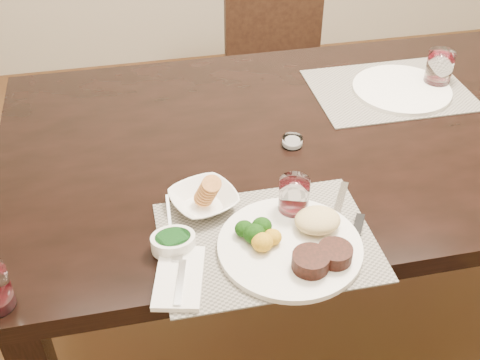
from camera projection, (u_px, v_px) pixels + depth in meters
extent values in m
plane|color=#4F2B19|center=(342.00, 305.00, 2.12)|extent=(4.50, 4.50, 0.00)
cube|color=black|center=(370.00, 134.00, 1.67)|extent=(2.00, 1.00, 0.05)
cube|color=black|center=(58.00, 189.00, 2.07)|extent=(0.08, 0.08, 0.70)
cube|color=black|center=(284.00, 81.00, 2.50)|extent=(0.42, 0.42, 0.04)
cube|color=black|center=(251.00, 155.00, 2.47)|extent=(0.04, 0.04, 0.41)
cube|color=black|center=(334.00, 145.00, 2.53)|extent=(0.04, 0.04, 0.41)
cube|color=black|center=(233.00, 110.00, 2.75)|extent=(0.04, 0.04, 0.41)
cube|color=black|center=(309.00, 102.00, 2.81)|extent=(0.04, 0.04, 0.41)
cube|color=black|center=(274.00, 7.00, 2.50)|extent=(0.42, 0.04, 0.45)
cube|color=gray|center=(267.00, 241.00, 1.30)|extent=(0.46, 0.34, 0.00)
cube|color=gray|center=(389.00, 90.00, 1.81)|extent=(0.46, 0.34, 0.00)
cylinder|color=white|center=(290.00, 247.00, 1.27)|extent=(0.31, 0.31, 0.01)
cylinder|color=black|center=(311.00, 261.00, 1.21)|extent=(0.08, 0.08, 0.03)
cylinder|color=black|center=(335.00, 254.00, 1.22)|extent=(0.07, 0.07, 0.03)
ellipsoid|color=tan|center=(318.00, 220.00, 1.29)|extent=(0.10, 0.09, 0.04)
ellipsoid|color=#133E0C|center=(254.00, 234.00, 1.26)|extent=(0.05, 0.05, 0.04)
ellipsoid|color=gold|center=(262.00, 242.00, 1.25)|extent=(0.05, 0.05, 0.04)
cube|color=white|center=(179.00, 277.00, 1.20)|extent=(0.13, 0.18, 0.01)
cube|color=silver|center=(180.00, 282.00, 1.18)|extent=(0.04, 0.12, 0.00)
cube|color=silver|center=(178.00, 254.00, 1.24)|extent=(0.03, 0.05, 0.00)
cube|color=silver|center=(340.00, 199.00, 1.40)|extent=(0.08, 0.12, 0.00)
cube|color=black|center=(357.00, 229.00, 1.31)|extent=(0.06, 0.09, 0.01)
imported|color=white|center=(204.00, 200.00, 1.37)|extent=(0.19, 0.19, 0.04)
cylinder|color=#BD753B|center=(203.00, 192.00, 1.36)|extent=(0.04, 0.05, 0.05)
cylinder|color=white|center=(173.00, 243.00, 1.26)|extent=(0.09, 0.09, 0.04)
cylinder|color=#0B330E|center=(173.00, 239.00, 1.26)|extent=(0.08, 0.08, 0.01)
cube|color=silver|center=(169.00, 211.00, 1.29)|extent=(0.01, 0.06, 0.04)
cylinder|color=silver|center=(294.00, 197.00, 1.34)|extent=(0.07, 0.07, 0.09)
cylinder|color=#350409|center=(293.00, 209.00, 1.36)|extent=(0.06, 0.06, 0.02)
cylinder|color=white|center=(402.00, 89.00, 1.79)|extent=(0.29, 0.29, 0.01)
cylinder|color=silver|center=(439.00, 69.00, 1.79)|extent=(0.08, 0.08, 0.11)
cylinder|color=#350409|center=(436.00, 81.00, 1.82)|extent=(0.07, 0.07, 0.03)
cylinder|color=silver|center=(292.00, 142.00, 1.57)|extent=(0.05, 0.05, 0.02)
cylinder|color=white|center=(292.00, 143.00, 1.58)|extent=(0.04, 0.04, 0.01)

